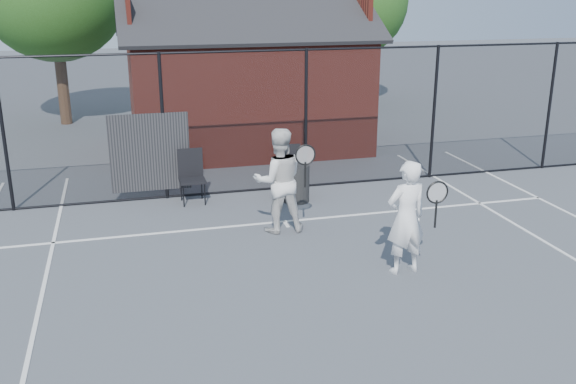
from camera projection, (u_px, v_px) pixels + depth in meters
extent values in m
plane|color=#4E535A|center=(336.00, 292.00, 9.28)|extent=(80.00, 80.00, 0.00)
cube|color=silver|center=(284.00, 221.00, 12.03)|extent=(11.00, 0.06, 0.01)
cube|color=silver|center=(286.00, 224.00, 11.90)|extent=(0.06, 0.30, 0.01)
cylinder|color=black|center=(4.00, 136.00, 12.20)|extent=(0.07, 0.07, 3.00)
cylinder|color=black|center=(163.00, 127.00, 12.93)|extent=(0.07, 0.07, 3.00)
cylinder|color=black|center=(306.00, 120.00, 13.66)|extent=(0.07, 0.07, 3.00)
cylinder|color=black|center=(434.00, 113.00, 14.39)|extent=(0.07, 0.07, 3.00)
cylinder|color=black|center=(549.00, 107.00, 15.12)|extent=(0.07, 0.07, 3.00)
cylinder|color=black|center=(259.00, 51.00, 12.97)|extent=(22.00, 0.04, 0.04)
cylinder|color=black|center=(261.00, 189.00, 13.87)|extent=(22.00, 0.04, 0.04)
cube|color=black|center=(260.00, 122.00, 13.42)|extent=(22.00, 3.00, 0.01)
cube|color=black|center=(150.00, 153.00, 12.99)|extent=(1.60, 0.04, 1.60)
cube|color=maroon|center=(246.00, 92.00, 17.22)|extent=(6.00, 4.00, 3.00)
cube|color=black|center=(252.00, 15.00, 15.67)|extent=(6.50, 2.36, 1.32)
cube|color=black|center=(237.00, 12.00, 17.51)|extent=(6.50, 2.36, 1.32)
cube|color=maroon|center=(128.00, 15.00, 15.87)|extent=(0.10, 2.80, 1.06)
cube|color=maroon|center=(352.00, 13.00, 17.31)|extent=(0.10, 2.80, 1.06)
cylinder|color=#311C13|center=(63.00, 84.00, 20.21)|extent=(0.36, 0.36, 2.52)
cylinder|color=#311C13|center=(350.00, 74.00, 23.62)|extent=(0.36, 0.36, 2.23)
sphere|color=#224B15|center=(352.00, 1.00, 22.82)|extent=(3.97, 3.97, 3.97)
imported|color=white|center=(406.00, 218.00, 9.67)|extent=(0.70, 0.50, 1.78)
torus|color=black|center=(437.00, 192.00, 9.27)|extent=(0.35, 0.03, 0.35)
cylinder|color=black|center=(436.00, 214.00, 9.37)|extent=(0.03, 0.03, 0.43)
imported|color=silver|center=(279.00, 181.00, 11.33)|extent=(0.94, 0.75, 1.88)
torus|color=black|center=(305.00, 155.00, 10.91)|extent=(0.37, 0.03, 0.37)
cylinder|color=black|center=(305.00, 175.00, 11.02)|extent=(0.04, 0.04, 0.45)
cube|color=black|center=(192.00, 178.00, 12.93)|extent=(0.52, 0.54, 1.06)
cube|color=black|center=(290.00, 171.00, 13.49)|extent=(0.55, 0.57, 1.01)
cylinder|color=#262626|center=(296.00, 183.00, 13.06)|extent=(0.59, 0.59, 0.77)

